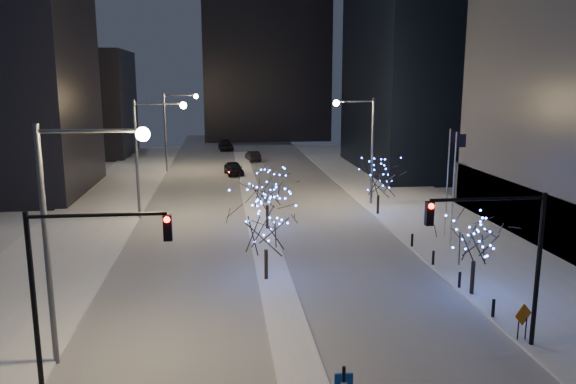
{
  "coord_description": "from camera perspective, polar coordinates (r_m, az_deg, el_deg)",
  "views": [
    {
      "loc": [
        -2.93,
        -20.59,
        11.67
      ],
      "look_at": [
        0.99,
        12.32,
        5.0
      ],
      "focal_mm": 35.0,
      "sensor_mm": 36.0,
      "label": 1
    }
  ],
  "objects": [
    {
      "name": "ground",
      "position": [
        23.85,
        1.21,
        -17.92
      ],
      "size": [
        160.0,
        160.0,
        0.0
      ],
      "primitive_type": "plane",
      "color": "white",
      "rests_on": "ground"
    },
    {
      "name": "road",
      "position": [
        56.87,
        -3.69,
        -0.48
      ],
      "size": [
        20.0,
        130.0,
        0.02
      ],
      "primitive_type": "cube",
      "color": "#A2A7B0",
      "rests_on": "ground"
    },
    {
      "name": "median",
      "position": [
        51.98,
        -3.39,
        -1.53
      ],
      "size": [
        2.0,
        80.0,
        0.15
      ],
      "primitive_type": "cube",
      "color": "white",
      "rests_on": "ground"
    },
    {
      "name": "east_sidewalk",
      "position": [
        45.86,
        16.51,
        -3.75
      ],
      "size": [
        10.0,
        90.0,
        0.15
      ],
      "primitive_type": "cube",
      "color": "white",
      "rests_on": "ground"
    },
    {
      "name": "west_sidewalk",
      "position": [
        43.64,
        -21.29,
        -4.83
      ],
      "size": [
        8.0,
        90.0,
        0.15
      ],
      "primitive_type": "cube",
      "color": "white",
      "rests_on": "ground"
    },
    {
      "name": "filler_west_far",
      "position": [
        93.55,
        -21.3,
        8.36
      ],
      "size": [
        18.0,
        16.0,
        16.0
      ],
      "primitive_type": "cube",
      "color": "black",
      "rests_on": "ground"
    },
    {
      "name": "horizon_block",
      "position": [
        113.33,
        -2.34,
        16.09
      ],
      "size": [
        24.0,
        14.0,
        42.0
      ],
      "primitive_type": "cube",
      "color": "black",
      "rests_on": "ground"
    },
    {
      "name": "street_lamp_w_near",
      "position": [
        23.94,
        -21.15,
        -1.87
      ],
      "size": [
        4.4,
        0.56,
        10.0
      ],
      "color": "#595E66",
      "rests_on": "ground"
    },
    {
      "name": "street_lamp_w_mid",
      "position": [
        48.24,
        -13.95,
        4.89
      ],
      "size": [
        4.4,
        0.56,
        10.0
      ],
      "color": "#595E66",
      "rests_on": "ground"
    },
    {
      "name": "street_lamp_w_far",
      "position": [
        73.02,
        -11.58,
        7.09
      ],
      "size": [
        4.4,
        0.56,
        10.0
      ],
      "color": "#595E66",
      "rests_on": "ground"
    },
    {
      "name": "street_lamp_east",
      "position": [
        52.5,
        7.64,
        5.57
      ],
      "size": [
        3.9,
        0.56,
        10.0
      ],
      "color": "#595E66",
      "rests_on": "ground"
    },
    {
      "name": "traffic_signal_west",
      "position": [
        22.4,
        -20.83,
        -7.36
      ],
      "size": [
        5.26,
        0.43,
        7.0
      ],
      "color": "black",
      "rests_on": "ground"
    },
    {
      "name": "traffic_signal_east",
      "position": [
        25.59,
        21.25,
        -5.08
      ],
      "size": [
        5.26,
        0.43,
        7.0
      ],
      "color": "black",
      "rests_on": "ground"
    },
    {
      "name": "flagpoles",
      "position": [
        41.77,
        16.29,
        1.45
      ],
      "size": [
        1.35,
        2.6,
        8.0
      ],
      "color": "silver",
      "rests_on": "east_sidewalk"
    },
    {
      "name": "bollards",
      "position": [
        35.08,
        15.72,
        -7.46
      ],
      "size": [
        0.16,
        12.16,
        0.9
      ],
      "color": "black",
      "rests_on": "east_sidewalk"
    },
    {
      "name": "car_near",
      "position": [
        69.92,
        -5.54,
        2.4
      ],
      "size": [
        2.7,
        5.07,
        1.64
      ],
      "primitive_type": "imported",
      "rotation": [
        0.0,
        0.0,
        0.16
      ],
      "color": "black",
      "rests_on": "ground"
    },
    {
      "name": "car_mid",
      "position": [
        81.85,
        -3.58,
        3.67
      ],
      "size": [
        2.21,
        4.61,
        1.46
      ],
      "primitive_type": "imported",
      "rotation": [
        0.0,
        0.0,
        3.3
      ],
      "color": "black",
      "rests_on": "ground"
    },
    {
      "name": "car_far",
      "position": [
        94.72,
        -6.34,
        4.72
      ],
      "size": [
        2.68,
        5.69,
        1.6
      ],
      "primitive_type": "imported",
      "rotation": [
        0.0,
        0.0,
        0.08
      ],
      "color": "black",
      "rests_on": "ground"
    },
    {
      "name": "holiday_tree_median_near",
      "position": [
        32.42,
        -2.27,
        -3.21
      ],
      "size": [
        4.88,
        4.88,
        5.27
      ],
      "color": "black",
      "rests_on": "median"
    },
    {
      "name": "holiday_tree_median_far",
      "position": [
        43.56,
        -2.15,
        0.42
      ],
      "size": [
        4.54,
        4.54,
        4.91
      ],
      "color": "black",
      "rests_on": "median"
    },
    {
      "name": "holiday_tree_plaza_near",
      "position": [
        31.87,
        18.48,
        -4.55
      ],
      "size": [
        4.16,
        4.16,
        4.63
      ],
      "color": "black",
      "rests_on": "east_sidewalk"
    },
    {
      "name": "holiday_tree_plaza_far",
      "position": [
        49.04,
        9.22,
        1.44
      ],
      "size": [
        4.37,
        4.37,
        5.08
      ],
      "color": "black",
      "rests_on": "east_sidewalk"
    },
    {
      "name": "construction_sign",
      "position": [
        27.8,
        22.76,
        -11.72
      ],
      "size": [
        0.99,
        0.4,
        1.72
      ],
      "rotation": [
        0.0,
        0.0,
        0.36
      ],
      "color": "black",
      "rests_on": "east_sidewalk"
    }
  ]
}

